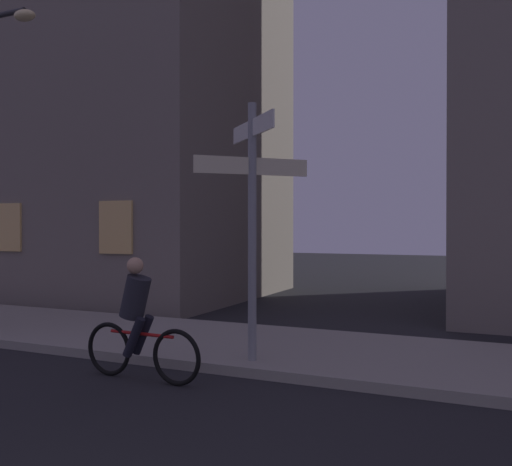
# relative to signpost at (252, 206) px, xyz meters

# --- Properties ---
(sidewalk_kerb) EXTENTS (40.00, 3.09, 0.14)m
(sidewalk_kerb) POSITION_rel_signpost_xyz_m (0.92, 1.13, -2.23)
(sidewalk_kerb) COLOR gray
(sidewalk_kerb) RESTS_ON ground_plane
(signpost) EXTENTS (1.21, 1.21, 3.60)m
(signpost) POSITION_rel_signpost_xyz_m (0.00, 0.00, 0.00)
(signpost) COLOR gray
(signpost) RESTS_ON sidewalk_kerb
(cyclist) EXTENTS (1.82, 0.34, 1.61)m
(cyclist) POSITION_rel_signpost_xyz_m (-1.15, -1.07, -1.55)
(cyclist) COLOR black
(cyclist) RESTS_ON ground_plane
(building_left_block) EXTENTS (10.05, 7.07, 13.03)m
(building_left_block) POSITION_rel_signpost_xyz_m (-8.17, 6.66, 4.21)
(building_left_block) COLOR slate
(building_left_block) RESTS_ON ground_plane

